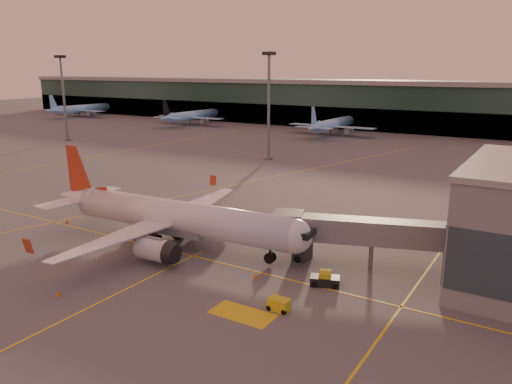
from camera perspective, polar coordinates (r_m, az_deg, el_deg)
The scene contains 16 objects.
ground at distance 60.42m, azimuth -13.98°, elevation -7.69°, with size 600.00×600.00×0.00m, color #4C4F54.
taxi_markings at distance 98.65m, azimuth 1.51°, elevation 1.17°, with size 100.12×173.00×0.01m.
terminal at distance 185.60m, azimuth 19.05°, elevation 9.19°, with size 400.00×20.00×17.60m.
mast_west_far at distance 165.30m, azimuth -21.17°, elevation 10.64°, with size 2.40×2.40×25.60m.
mast_west_near at distance 121.36m, azimuth 1.47°, elevation 10.67°, with size 2.40×2.40×25.60m.
distant_aircraft_row at distance 169.95m, azimuth 10.04°, elevation 6.38°, with size 290.00×34.00×13.00m.
main_airplane at distance 63.37m, azimuth -9.58°, elevation -2.83°, with size 38.39×34.58×11.58m.
jet_bridge at distance 57.11m, azimuth 14.52°, elevation -4.76°, with size 23.23×10.29×5.77m.
catering_truck at distance 66.96m, azimuth -12.57°, elevation -3.42°, with size 5.53×3.68×3.95m.
gpu_cart at distance 47.40m, azimuth 2.65°, elevation -12.74°, with size 2.09×1.25×1.19m.
pushback_tug at distance 52.79m, azimuth 7.89°, elevation -9.91°, with size 3.35×2.55×1.54m.
cone_nose at distance 53.67m, azimuth 7.75°, elevation -9.86°, with size 0.50×0.50×0.63m.
cone_tail at distance 77.52m, azimuth -20.77°, elevation -3.12°, with size 0.50×0.50×0.63m.
cone_wing_right at distance 53.87m, azimuth -21.64°, elevation -10.70°, with size 0.48×0.48×0.61m.
cone_wing_left at distance 78.08m, azimuth -2.38°, elevation -2.12°, with size 0.39×0.39×0.50m.
cone_fwd at distance 54.18m, azimuth -0.02°, elevation -9.51°, with size 0.47×0.47×0.60m.
Camera 1 is at (40.83, -38.78, 21.89)m, focal length 35.00 mm.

